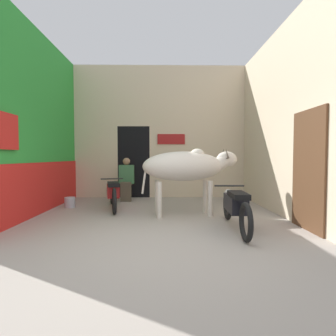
{
  "coord_description": "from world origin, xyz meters",
  "views": [
    {
      "loc": [
        0.13,
        -3.68,
        1.28
      ],
      "look_at": [
        0.22,
        2.05,
        1.04
      ],
      "focal_mm": 28.0,
      "sensor_mm": 36.0,
      "label": 1
    }
  ],
  "objects_px": {
    "shopkeeper_seated": "(126,178)",
    "cow": "(187,167)",
    "motorcycle_near": "(235,206)",
    "motorcycle_far": "(113,192)",
    "bucket": "(70,202)",
    "plastic_stool": "(113,192)"
  },
  "relations": [
    {
      "from": "shopkeeper_seated",
      "to": "motorcycle_far",
      "type": "bearing_deg",
      "value": -98.01
    },
    {
      "from": "cow",
      "to": "bucket",
      "type": "relative_size",
      "value": 8.28
    },
    {
      "from": "cow",
      "to": "bucket",
      "type": "height_order",
      "value": "cow"
    },
    {
      "from": "plastic_stool",
      "to": "cow",
      "type": "bearing_deg",
      "value": -44.36
    },
    {
      "from": "shopkeeper_seated",
      "to": "cow",
      "type": "bearing_deg",
      "value": -49.97
    },
    {
      "from": "cow",
      "to": "plastic_stool",
      "type": "distance_m",
      "value": 2.89
    },
    {
      "from": "cow",
      "to": "plastic_stool",
      "type": "relative_size",
      "value": 4.74
    },
    {
      "from": "shopkeeper_seated",
      "to": "plastic_stool",
      "type": "xyz_separation_m",
      "value": [
        -0.39,
        0.04,
        -0.42
      ]
    },
    {
      "from": "cow",
      "to": "motorcycle_far",
      "type": "relative_size",
      "value": 1.16
    },
    {
      "from": "shopkeeper_seated",
      "to": "bucket",
      "type": "xyz_separation_m",
      "value": [
        -1.29,
        -0.98,
        -0.53
      ]
    },
    {
      "from": "shopkeeper_seated",
      "to": "plastic_stool",
      "type": "distance_m",
      "value": 0.57
    },
    {
      "from": "shopkeeper_seated",
      "to": "bucket",
      "type": "bearing_deg",
      "value": -142.66
    },
    {
      "from": "motorcycle_far",
      "to": "plastic_stool",
      "type": "xyz_separation_m",
      "value": [
        -0.22,
        1.21,
        -0.16
      ]
    },
    {
      "from": "motorcycle_near",
      "to": "bucket",
      "type": "distance_m",
      "value": 4.18
    },
    {
      "from": "plastic_stool",
      "to": "bucket",
      "type": "xyz_separation_m",
      "value": [
        -0.9,
        -1.02,
        -0.11
      ]
    },
    {
      "from": "motorcycle_far",
      "to": "motorcycle_near",
      "type": "bearing_deg",
      "value": -36.29
    },
    {
      "from": "plastic_stool",
      "to": "bucket",
      "type": "height_order",
      "value": "plastic_stool"
    },
    {
      "from": "motorcycle_near",
      "to": "motorcycle_far",
      "type": "distance_m",
      "value": 3.12
    },
    {
      "from": "bucket",
      "to": "cow",
      "type": "bearing_deg",
      "value": -17.6
    },
    {
      "from": "motorcycle_near",
      "to": "shopkeeper_seated",
      "type": "relative_size",
      "value": 1.6
    },
    {
      "from": "cow",
      "to": "bucket",
      "type": "distance_m",
      "value": 3.17
    },
    {
      "from": "motorcycle_near",
      "to": "bucket",
      "type": "relative_size",
      "value": 7.7
    }
  ]
}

